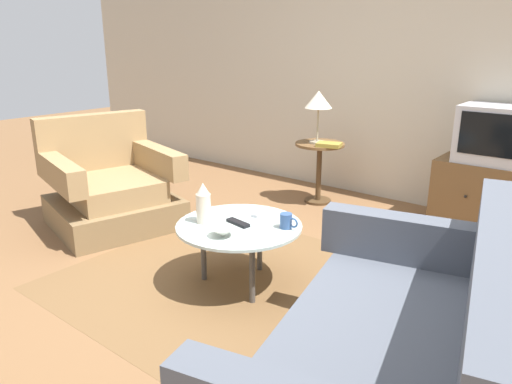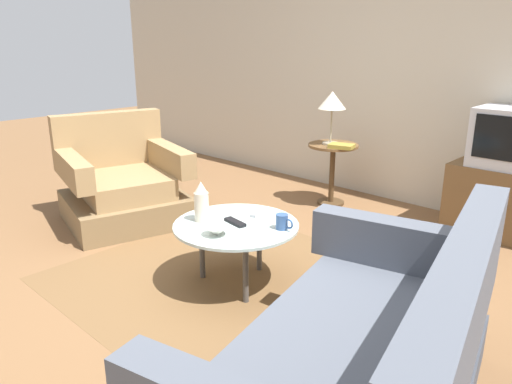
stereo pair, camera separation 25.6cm
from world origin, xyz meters
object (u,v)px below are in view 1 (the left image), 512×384
object	(u,v)px
side_table	(319,160)
bowl	(223,232)
armchair	(110,190)
book	(329,145)
vase	(203,204)
table_lamp	(318,101)
television	(494,134)
tv_remote_dark	(238,223)
couch	(389,364)
tv_remote_silver	(259,212)
tv_stand	(485,196)
coffee_table	(239,229)
mug	(287,221)

from	to	relation	value
side_table	bowl	size ratio (longest dim) A/B	3.97
armchair	book	size ratio (longest dim) A/B	4.66
side_table	vase	distance (m)	1.89
armchair	book	world-z (taller)	armchair
table_lamp	vase	xyz separation A→B (m)	(0.31, -1.83, -0.44)
bowl	book	world-z (taller)	book
television	book	xyz separation A→B (m)	(-1.28, -0.38, -0.19)
armchair	tv_remote_dark	bearing A→B (deg)	99.51
couch	tv_remote_silver	world-z (taller)	couch
tv_stand	tv_remote_dark	size ratio (longest dim) A/B	4.40
television	vase	size ratio (longest dim) A/B	2.01
tv_stand	table_lamp	size ratio (longest dim) A/B	1.63
coffee_table	mug	world-z (taller)	mug
couch	table_lamp	xyz separation A→B (m)	(-1.76, 2.27, 0.68)
armchair	television	world-z (taller)	television
armchair	vase	bearing A→B (deg)	94.28
bowl	tv_remote_dark	distance (m)	0.21
tv_stand	vase	xyz separation A→B (m)	(-1.13, -2.14, 0.26)
side_table	television	world-z (taller)	television
coffee_table	tv_remote_silver	world-z (taller)	tv_remote_silver
vase	mug	world-z (taller)	vase
coffee_table	side_table	bearing A→B (deg)	105.73
armchair	tv_remote_dark	distance (m)	1.57
couch	tv_remote_silver	bearing A→B (deg)	45.28
tv_remote_silver	book	xyz separation A→B (m)	(-0.32, 1.43, 0.18)
tv_remote_silver	table_lamp	bearing A→B (deg)	2.67
couch	tv_stand	bearing A→B (deg)	-6.31
tv_stand	book	size ratio (longest dim) A/B	3.18
television	tv_remote_silver	bearing A→B (deg)	-118.01
tv_remote_silver	coffee_table	bearing A→B (deg)	169.92
armchair	side_table	world-z (taller)	armchair
armchair	mug	xyz separation A→B (m)	(1.83, -0.02, 0.16)
side_table	television	distance (m)	1.51
couch	tv_remote_dark	xyz separation A→B (m)	(-1.25, 0.55, 0.13)
coffee_table	tv_remote_silver	distance (m)	0.23
television	tv_remote_dark	xyz separation A→B (m)	(-0.94, -2.04, -0.37)
coffee_table	table_lamp	world-z (taller)	table_lamp
table_lamp	tv_remote_dark	xyz separation A→B (m)	(0.50, -1.72, -0.55)
mug	tv_stand	bearing A→B (deg)	70.50
side_table	tv_remote_silver	bearing A→B (deg)	-72.77
book	side_table	bearing A→B (deg)	133.17
armchair	couch	xyz separation A→B (m)	(2.81, -0.70, -0.01)
television	tv_remote_silver	distance (m)	2.08
armchair	tv_remote_silver	size ratio (longest dim) A/B	6.68
table_lamp	bowl	size ratio (longest dim) A/B	3.29
couch	mug	bearing A→B (deg)	41.97
couch	table_lamp	world-z (taller)	table_lamp
armchair	tv_remote_dark	size ratio (longest dim) A/B	6.46
coffee_table	book	bearing A→B (deg)	101.67
television	tv_remote_dark	distance (m)	2.28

